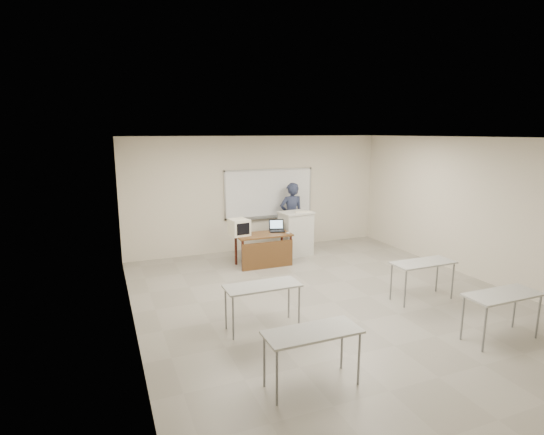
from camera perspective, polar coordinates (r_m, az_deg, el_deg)
name	(u,v)px	position (r m, az deg, el deg)	size (l,w,h in m)	color
floor	(333,302)	(8.11, 8.26, -11.20)	(7.00, 8.00, 0.01)	gray
whiteboard	(269,194)	(11.31, -0.39, 3.21)	(2.48, 0.10, 1.31)	white
student_desks	(379,293)	(6.82, 14.23, -9.80)	(4.40, 2.20, 0.73)	#9B9D97
instructor_desk	(265,244)	(9.90, -0.97, -3.65)	(1.30, 0.65, 0.75)	brown
podium	(296,233)	(10.81, 3.21, -2.14)	(0.79, 0.58, 1.12)	silver
crt_monitor	(239,227)	(9.84, -4.46, -1.30)	(0.41, 0.46, 0.39)	beige
laptop	(276,229)	(10.22, 0.57, -1.51)	(0.36, 0.33, 0.26)	black
mouse	(288,233)	(9.96, 2.17, -2.09)	(0.10, 0.06, 0.04)	silver
keyboard	(303,212)	(10.65, 4.25, 0.77)	(0.42, 0.14, 0.02)	beige
presenter	(291,216)	(11.34, 2.62, 0.22)	(0.65, 0.43, 1.79)	black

